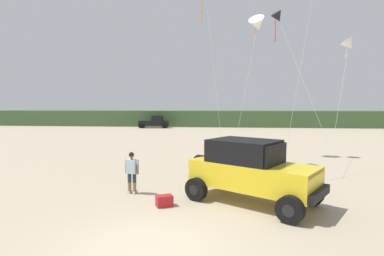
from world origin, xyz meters
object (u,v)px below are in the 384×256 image
person_watching (132,170)px  jeep (251,170)px  cooler_box (164,201)px  kite_green_box (258,25)px  kite_white_parafoil (278,18)px  distant_pickup (155,122)px  kite_yellow_diamond (349,45)px

person_watching → jeep: bearing=-7.4°
jeep → cooler_box: bearing=-166.0°
kite_green_box → kite_white_parafoil: size_ratio=1.00×
distant_pickup → kite_yellow_diamond: 33.15m
cooler_box → kite_white_parafoil: 15.12m
person_watching → kite_yellow_diamond: bearing=37.4°
kite_yellow_diamond → distant_pickup: bearing=125.4°
jeep → kite_green_box: size_ratio=0.51×
distant_pickup → kite_green_box: bearing=-62.4°
cooler_box → person_watching: bearing=111.7°
kite_white_parafoil → kite_yellow_diamond: size_ratio=1.25×
jeep → kite_yellow_diamond: kite_yellow_diamond is taller
kite_white_parafoil → kite_yellow_diamond: bearing=-9.6°
jeep → distant_pickup: 37.77m
distant_pickup → kite_green_box: kite_green_box is taller
distant_pickup → kite_green_box: size_ratio=0.48×
distant_pickup → kite_green_box: (13.29, -25.44, 8.06)m
jeep → kite_green_box: (1.23, 10.35, 7.80)m
kite_yellow_diamond → kite_white_parafoil: bearing=170.4°
person_watching → kite_green_box: size_ratio=0.17×
cooler_box → kite_yellow_diamond: 15.69m
cooler_box → kite_green_box: bearing=41.2°
person_watching → kite_white_parafoil: kite_white_parafoil is taller
jeep → kite_white_parafoil: (2.50, 9.98, 8.10)m
kite_green_box → kite_yellow_diamond: 5.88m
person_watching → cooler_box: bearing=-40.4°
kite_white_parafoil → cooler_box: bearing=-117.2°
jeep → kite_yellow_diamond: bearing=53.9°
jeep → cooler_box: size_ratio=8.86×
person_watching → kite_green_box: (5.81, 9.76, 8.06)m
distant_pickup → person_watching: bearing=-78.0°
kite_green_box → kite_white_parafoil: (1.27, -0.37, 0.31)m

